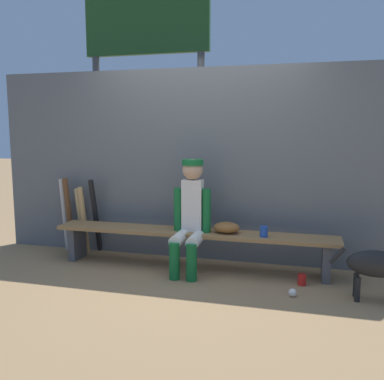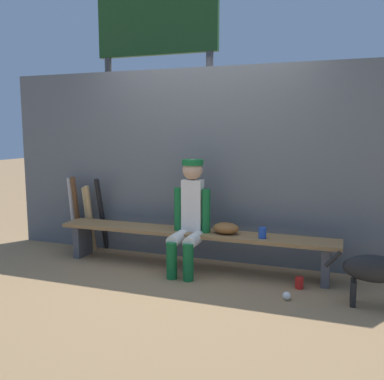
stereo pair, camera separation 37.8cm
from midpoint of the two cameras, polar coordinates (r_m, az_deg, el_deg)
name	(u,v)px [view 1 (the left image)]	position (r m, az deg, el deg)	size (l,w,h in m)	color
ground_plane	(192,268)	(4.76, -2.31, -10.47)	(30.00, 30.00, 0.00)	#9E7A51
chainlink_fence	(201,166)	(4.90, -1.04, 3.30)	(5.09, 0.03, 2.21)	#595E63
dugout_bench	(192,238)	(4.66, -2.34, -6.47)	(3.11, 0.36, 0.42)	olive
player_seated	(190,213)	(4.50, -2.67, -3.09)	(0.41, 0.55, 1.20)	silver
baseball_glove	(227,228)	(4.53, 2.29, -5.08)	(0.28, 0.20, 0.12)	brown
bat_aluminum_black	(96,216)	(5.39, -14.79, -3.42)	(0.06, 0.06, 0.94)	black
bat_wood_tan	(84,220)	(5.41, -16.30, -3.92)	(0.06, 0.06, 0.84)	tan
bat_wood_natural	(81,220)	(5.54, -16.64, -3.86)	(0.06, 0.06, 0.80)	tan
bat_wood_dark	(69,215)	(5.55, -18.09, -3.20)	(0.06, 0.06, 0.93)	brown
bat_aluminum_silver	(65,215)	(5.61, -18.59, -3.19)	(0.06, 0.06, 0.92)	#B7B7BC
baseball	(293,293)	(4.05, 10.71, -13.43)	(0.07, 0.07, 0.07)	white
cup_on_ground	(302,280)	(4.34, 12.10, -11.72)	(0.08, 0.08, 0.11)	red
cup_on_bench	(264,231)	(4.41, 7.21, -5.57)	(0.08, 0.08, 0.11)	#1E47AD
scoreboard	(150,48)	(6.25, -7.50, 18.46)	(2.08, 0.27, 3.80)	#3F3F42
dog	(384,265)	(4.07, 22.01, -9.35)	(0.84, 0.20, 0.49)	black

